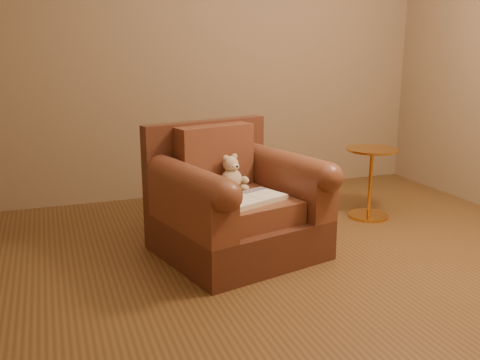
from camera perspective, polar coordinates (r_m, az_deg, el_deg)
name	(u,v)px	position (r m, az deg, el deg)	size (l,w,h in m)	color
floor	(316,273)	(3.33, 8.15, -9.80)	(4.00, 4.00, 0.00)	brown
armchair	(234,205)	(3.52, -0.64, -2.67)	(1.12, 1.09, 0.84)	#4F281A
teddy_bear	(233,177)	(3.55, -0.78, 0.36)	(0.18, 0.21, 0.25)	#C5AC89
guidebook	(251,199)	(3.32, 1.21, -2.00)	(0.48, 0.38, 0.03)	beige
side_table	(370,181)	(4.35, 13.74, -0.07)	(0.40, 0.40, 0.56)	gold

